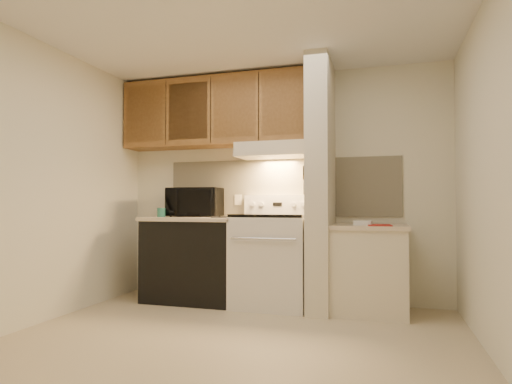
% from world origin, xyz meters
% --- Properties ---
extents(floor, '(3.60, 3.60, 0.00)m').
position_xyz_m(floor, '(0.00, 0.00, 0.00)').
color(floor, beige).
rests_on(floor, ground).
extents(ceiling, '(3.60, 3.60, 0.00)m').
position_xyz_m(ceiling, '(0.00, 0.00, 2.50)').
color(ceiling, white).
rests_on(ceiling, wall_back).
extents(wall_back, '(3.60, 2.50, 0.02)m').
position_xyz_m(wall_back, '(0.00, 1.50, 1.25)').
color(wall_back, silver).
rests_on(wall_back, floor).
extents(wall_left, '(0.02, 3.00, 2.50)m').
position_xyz_m(wall_left, '(-1.80, 0.00, 1.25)').
color(wall_left, silver).
rests_on(wall_left, floor).
extents(wall_right, '(0.02, 3.00, 2.50)m').
position_xyz_m(wall_right, '(1.80, 0.00, 1.25)').
color(wall_right, silver).
rests_on(wall_right, floor).
extents(backsplash, '(2.60, 0.02, 0.63)m').
position_xyz_m(backsplash, '(0.00, 1.49, 1.24)').
color(backsplash, beige).
rests_on(backsplash, wall_back).
extents(range_body, '(0.76, 0.65, 0.92)m').
position_xyz_m(range_body, '(0.00, 1.16, 0.46)').
color(range_body, silver).
rests_on(range_body, floor).
extents(oven_window, '(0.50, 0.01, 0.30)m').
position_xyz_m(oven_window, '(0.00, 0.84, 0.50)').
color(oven_window, black).
rests_on(oven_window, range_body).
extents(oven_handle, '(0.65, 0.02, 0.02)m').
position_xyz_m(oven_handle, '(0.00, 0.80, 0.72)').
color(oven_handle, silver).
rests_on(oven_handle, range_body).
extents(cooktop, '(0.74, 0.64, 0.03)m').
position_xyz_m(cooktop, '(0.00, 1.16, 0.94)').
color(cooktop, black).
rests_on(cooktop, range_body).
extents(range_backguard, '(0.76, 0.08, 0.20)m').
position_xyz_m(range_backguard, '(0.00, 1.44, 1.05)').
color(range_backguard, silver).
rests_on(range_backguard, range_body).
extents(range_display, '(0.10, 0.01, 0.04)m').
position_xyz_m(range_display, '(0.00, 1.40, 1.05)').
color(range_display, black).
rests_on(range_display, range_backguard).
extents(range_knob_left_outer, '(0.05, 0.02, 0.05)m').
position_xyz_m(range_knob_left_outer, '(-0.28, 1.40, 1.05)').
color(range_knob_left_outer, silver).
rests_on(range_knob_left_outer, range_backguard).
extents(range_knob_left_inner, '(0.05, 0.02, 0.05)m').
position_xyz_m(range_knob_left_inner, '(-0.18, 1.40, 1.05)').
color(range_knob_left_inner, silver).
rests_on(range_knob_left_inner, range_backguard).
extents(range_knob_right_inner, '(0.05, 0.02, 0.05)m').
position_xyz_m(range_knob_right_inner, '(0.18, 1.40, 1.05)').
color(range_knob_right_inner, silver).
rests_on(range_knob_right_inner, range_backguard).
extents(range_knob_right_outer, '(0.05, 0.02, 0.05)m').
position_xyz_m(range_knob_right_outer, '(0.28, 1.40, 1.05)').
color(range_knob_right_outer, silver).
rests_on(range_knob_right_outer, range_backguard).
extents(dishwasher_front, '(1.00, 0.63, 0.87)m').
position_xyz_m(dishwasher_front, '(-0.88, 1.17, 0.43)').
color(dishwasher_front, black).
rests_on(dishwasher_front, floor).
extents(left_countertop, '(1.04, 0.67, 0.04)m').
position_xyz_m(left_countertop, '(-0.88, 1.17, 0.89)').
color(left_countertop, beige).
rests_on(left_countertop, dishwasher_front).
extents(spoon_rest, '(0.23, 0.12, 0.02)m').
position_xyz_m(spoon_rest, '(-0.48, 0.97, 0.92)').
color(spoon_rest, black).
rests_on(spoon_rest, left_countertop).
extents(teal_jar, '(0.11, 0.11, 0.10)m').
position_xyz_m(teal_jar, '(-1.23, 1.06, 0.96)').
color(teal_jar, '#287261').
rests_on(teal_jar, left_countertop).
extents(outlet, '(0.08, 0.01, 0.12)m').
position_xyz_m(outlet, '(-0.48, 1.48, 1.10)').
color(outlet, beige).
rests_on(outlet, backsplash).
extents(microwave, '(0.62, 0.45, 0.32)m').
position_xyz_m(microwave, '(-0.93, 1.31, 1.07)').
color(microwave, black).
rests_on(microwave, left_countertop).
extents(partition_pillar, '(0.22, 0.70, 2.50)m').
position_xyz_m(partition_pillar, '(0.51, 1.15, 1.25)').
color(partition_pillar, beige).
rests_on(partition_pillar, floor).
extents(pillar_trim, '(0.01, 0.70, 0.04)m').
position_xyz_m(pillar_trim, '(0.39, 1.15, 1.30)').
color(pillar_trim, olive).
rests_on(pillar_trim, partition_pillar).
extents(knife_strip, '(0.02, 0.42, 0.04)m').
position_xyz_m(knife_strip, '(0.39, 1.10, 1.32)').
color(knife_strip, black).
rests_on(knife_strip, partition_pillar).
extents(knife_blade_a, '(0.01, 0.03, 0.16)m').
position_xyz_m(knife_blade_a, '(0.38, 0.94, 1.22)').
color(knife_blade_a, silver).
rests_on(knife_blade_a, knife_strip).
extents(knife_handle_a, '(0.02, 0.02, 0.10)m').
position_xyz_m(knife_handle_a, '(0.38, 0.93, 1.37)').
color(knife_handle_a, black).
rests_on(knife_handle_a, knife_strip).
extents(knife_blade_b, '(0.01, 0.04, 0.18)m').
position_xyz_m(knife_blade_b, '(0.38, 1.01, 1.21)').
color(knife_blade_b, silver).
rests_on(knife_blade_b, knife_strip).
extents(knife_handle_b, '(0.02, 0.02, 0.10)m').
position_xyz_m(knife_handle_b, '(0.38, 1.02, 1.37)').
color(knife_handle_b, black).
rests_on(knife_handle_b, knife_strip).
extents(knife_blade_c, '(0.01, 0.04, 0.20)m').
position_xyz_m(knife_blade_c, '(0.38, 1.09, 1.20)').
color(knife_blade_c, silver).
rests_on(knife_blade_c, knife_strip).
extents(knife_handle_c, '(0.02, 0.02, 0.10)m').
position_xyz_m(knife_handle_c, '(0.38, 1.10, 1.37)').
color(knife_handle_c, black).
rests_on(knife_handle_c, knife_strip).
extents(knife_blade_d, '(0.01, 0.04, 0.16)m').
position_xyz_m(knife_blade_d, '(0.38, 1.19, 1.22)').
color(knife_blade_d, silver).
rests_on(knife_blade_d, knife_strip).
extents(knife_handle_d, '(0.02, 0.02, 0.10)m').
position_xyz_m(knife_handle_d, '(0.38, 1.19, 1.37)').
color(knife_handle_d, black).
rests_on(knife_handle_d, knife_strip).
extents(knife_blade_e, '(0.01, 0.04, 0.18)m').
position_xyz_m(knife_blade_e, '(0.38, 1.25, 1.21)').
color(knife_blade_e, silver).
rests_on(knife_blade_e, knife_strip).
extents(knife_handle_e, '(0.02, 0.02, 0.10)m').
position_xyz_m(knife_handle_e, '(0.38, 1.25, 1.37)').
color(knife_handle_e, black).
rests_on(knife_handle_e, knife_strip).
extents(oven_mitt, '(0.03, 0.10, 0.24)m').
position_xyz_m(oven_mitt, '(0.38, 1.32, 1.21)').
color(oven_mitt, gray).
rests_on(oven_mitt, partition_pillar).
extents(right_cab_base, '(0.70, 0.60, 0.81)m').
position_xyz_m(right_cab_base, '(0.97, 1.15, 0.40)').
color(right_cab_base, beige).
rests_on(right_cab_base, floor).
extents(right_countertop, '(0.74, 0.64, 0.04)m').
position_xyz_m(right_countertop, '(0.97, 1.15, 0.83)').
color(right_countertop, beige).
rests_on(right_countertop, right_cab_base).
extents(red_folder, '(0.24, 0.30, 0.01)m').
position_xyz_m(red_folder, '(1.07, 1.00, 0.85)').
color(red_folder, '#A8231B').
rests_on(red_folder, right_countertop).
extents(white_box, '(0.17, 0.13, 0.04)m').
position_xyz_m(white_box, '(0.92, 1.05, 0.87)').
color(white_box, white).
rests_on(white_box, right_countertop).
extents(range_hood, '(0.78, 0.44, 0.15)m').
position_xyz_m(range_hood, '(0.00, 1.28, 1.62)').
color(range_hood, beige).
rests_on(range_hood, upper_cabinets).
extents(hood_lip, '(0.78, 0.04, 0.06)m').
position_xyz_m(hood_lip, '(0.00, 1.07, 1.58)').
color(hood_lip, beige).
rests_on(hood_lip, range_hood).
extents(upper_cabinets, '(2.18, 0.33, 0.77)m').
position_xyz_m(upper_cabinets, '(-0.69, 1.32, 2.08)').
color(upper_cabinets, olive).
rests_on(upper_cabinets, wall_back).
extents(cab_door_a, '(0.46, 0.01, 0.63)m').
position_xyz_m(cab_door_a, '(-1.51, 1.17, 2.08)').
color(cab_door_a, olive).
rests_on(cab_door_a, upper_cabinets).
extents(cab_gap_a, '(0.01, 0.01, 0.73)m').
position_xyz_m(cab_gap_a, '(-1.23, 1.16, 2.08)').
color(cab_gap_a, black).
rests_on(cab_gap_a, upper_cabinets).
extents(cab_door_b, '(0.46, 0.01, 0.63)m').
position_xyz_m(cab_door_b, '(-0.96, 1.17, 2.08)').
color(cab_door_b, olive).
rests_on(cab_door_b, upper_cabinets).
extents(cab_gap_b, '(0.01, 0.01, 0.73)m').
position_xyz_m(cab_gap_b, '(-0.69, 1.16, 2.08)').
color(cab_gap_b, black).
rests_on(cab_gap_b, upper_cabinets).
extents(cab_door_c, '(0.46, 0.01, 0.63)m').
position_xyz_m(cab_door_c, '(-0.42, 1.17, 2.08)').
color(cab_door_c, olive).
rests_on(cab_door_c, upper_cabinets).
extents(cab_gap_c, '(0.01, 0.01, 0.73)m').
position_xyz_m(cab_gap_c, '(-0.14, 1.16, 2.08)').
color(cab_gap_c, black).
rests_on(cab_gap_c, upper_cabinets).
extents(cab_door_d, '(0.46, 0.01, 0.63)m').
position_xyz_m(cab_door_d, '(0.13, 1.17, 2.08)').
color(cab_door_d, olive).
rests_on(cab_door_d, upper_cabinets).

